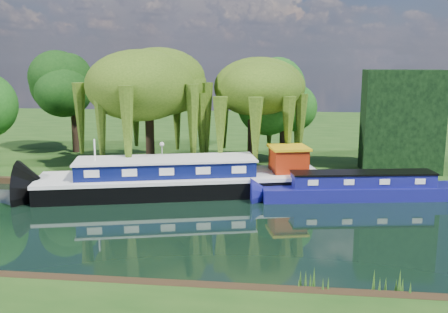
# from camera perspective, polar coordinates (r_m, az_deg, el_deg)

# --- Properties ---
(ground) EXTENTS (120.00, 120.00, 0.00)m
(ground) POSITION_cam_1_polar(r_m,az_deg,el_deg) (29.62, -12.82, -7.39)
(ground) COLOR black
(far_bank) EXTENTS (120.00, 52.00, 0.45)m
(far_bank) POSITION_cam_1_polar(r_m,az_deg,el_deg) (61.86, -2.32, 2.64)
(far_bank) COLOR #173D10
(far_bank) RESTS_ON ground
(dutch_barge) EXTENTS (20.09, 9.13, 4.14)m
(dutch_barge) POSITION_cam_1_polar(r_m,az_deg,el_deg) (34.91, -4.53, -2.59)
(dutch_barge) COLOR black
(dutch_barge) RESTS_ON ground
(narrowboat) EXTENTS (13.74, 4.47, 1.98)m
(narrowboat) POSITION_cam_1_polar(r_m,az_deg,el_deg) (34.89, 15.52, -3.52)
(narrowboat) COLOR navy
(narrowboat) RESTS_ON ground
(willow_left) EXTENTS (7.68, 7.68, 9.21)m
(willow_left) POSITION_cam_1_polar(r_m,az_deg,el_deg) (40.21, -8.63, 7.93)
(willow_left) COLOR black
(willow_left) RESTS_ON far_bank
(willow_right) EXTENTS (6.66, 6.66, 8.11)m
(willow_right) POSITION_cam_1_polar(r_m,az_deg,el_deg) (39.89, 3.26, 6.90)
(willow_right) COLOR black
(willow_right) RESTS_ON far_bank
(tree_far_mid) EXTENTS (5.36, 5.36, 8.77)m
(tree_far_mid) POSITION_cam_1_polar(r_m,az_deg,el_deg) (49.54, -16.91, 7.40)
(tree_far_mid) COLOR black
(tree_far_mid) RESTS_ON far_bank
(tree_far_right) EXTENTS (4.69, 4.69, 7.67)m
(tree_far_right) POSITION_cam_1_polar(r_m,az_deg,el_deg) (42.08, 6.83, 6.19)
(tree_far_right) COLOR black
(tree_far_right) RESTS_ON far_bank
(conifer_hedge) EXTENTS (6.00, 3.00, 8.00)m
(conifer_hedge) POSITION_cam_1_polar(r_m,az_deg,el_deg) (41.75, 19.64, 3.82)
(conifer_hedge) COLOR black
(conifer_hedge) RESTS_ON far_bank
(lamppost) EXTENTS (0.36, 0.36, 2.56)m
(lamppost) POSITION_cam_1_polar(r_m,az_deg,el_deg) (38.66, -7.10, 0.81)
(lamppost) COLOR silver
(lamppost) RESTS_ON far_bank
(mooring_posts) EXTENTS (19.16, 0.16, 1.00)m
(mooring_posts) POSITION_cam_1_polar(r_m,az_deg,el_deg) (37.22, -9.32, -1.96)
(mooring_posts) COLOR silver
(mooring_posts) RESTS_ON far_bank
(reeds_near) EXTENTS (33.70, 1.50, 1.10)m
(reeds_near) POSITION_cam_1_polar(r_m,az_deg,el_deg) (20.94, -1.64, -13.43)
(reeds_near) COLOR #265316
(reeds_near) RESTS_ON ground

